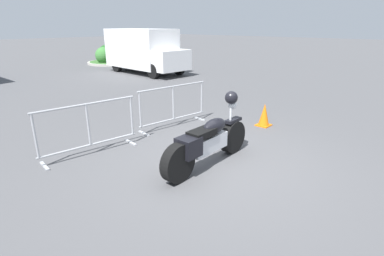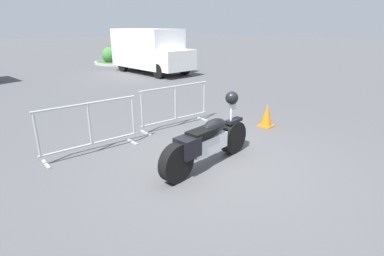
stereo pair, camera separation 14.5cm
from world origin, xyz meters
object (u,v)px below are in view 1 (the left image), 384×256
delivery_van (144,50)px  crowd_barrier_far (173,106)px  crowd_barrier_near (89,128)px  traffic_cone (264,115)px  motorcycle (208,141)px

delivery_van → crowd_barrier_far: bearing=-32.4°
crowd_barrier_near → traffic_cone: 4.36m
crowd_barrier_near → delivery_van: bearing=44.7°
crowd_barrier_far → traffic_cone: crowd_barrier_far is taller
motorcycle → traffic_cone: size_ratio=3.91×
crowd_barrier_near → delivery_van: (7.82, 7.73, 0.69)m
crowd_barrier_near → delivery_van: size_ratio=0.40×
motorcycle → crowd_barrier_near: bearing=118.3°
motorcycle → crowd_barrier_near: (-1.19, 2.11, 0.05)m
motorcycle → crowd_barrier_near: motorcycle is taller
crowd_barrier_near → crowd_barrier_far: 2.38m
traffic_cone → crowd_barrier_far: bearing=133.0°
motorcycle → delivery_van: (6.63, 9.84, 0.74)m
motorcycle → delivery_van: bearing=54.9°
motorcycle → crowd_barrier_near: size_ratio=1.13×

